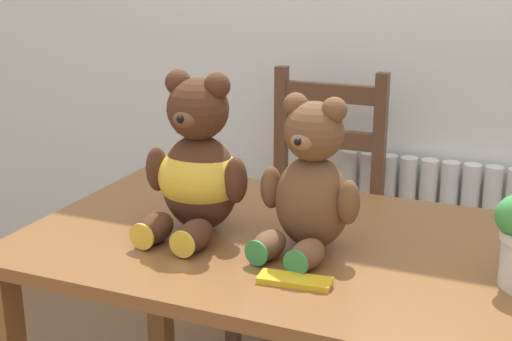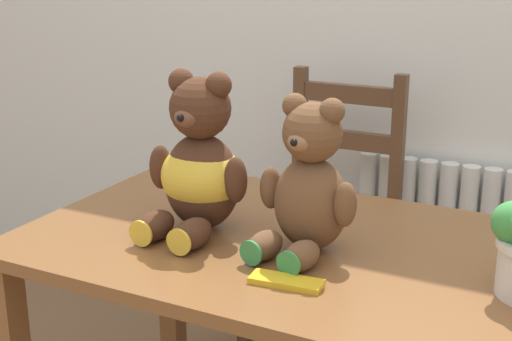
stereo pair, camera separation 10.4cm
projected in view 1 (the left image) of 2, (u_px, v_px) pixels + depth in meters
radiator at (423, 261)px, 2.51m from camera, size 0.63×0.10×0.68m
dining_table at (299, 287)px, 1.61m from camera, size 1.23×0.74×0.74m
wooden_chair_behind at (313, 229)px, 2.36m from camera, size 0.39×0.45×0.98m
teddy_bear_left at (198, 169)px, 1.60m from camera, size 0.25×0.26×0.37m
teddy_bear_right at (310, 185)px, 1.50m from camera, size 0.24×0.25×0.33m
chocolate_bar at (295, 280)px, 1.37m from camera, size 0.15×0.06×0.01m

